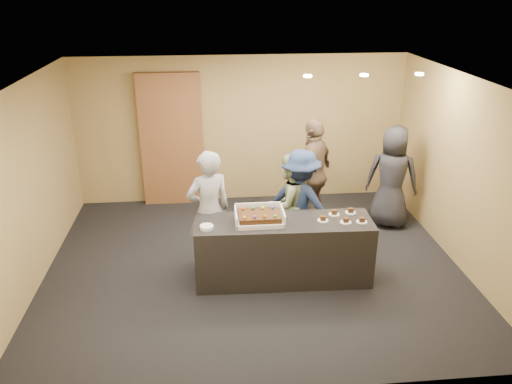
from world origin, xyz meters
TOP-DOWN VIEW (x-y plane):
  - room at (0.00, 0.00)m, footprint 6.04×6.00m
  - serving_counter at (0.37, -0.41)m, footprint 2.42×0.78m
  - storage_cabinet at (-1.27, 2.41)m, footprint 1.11×0.15m
  - cake_box at (0.04, -0.38)m, footprint 0.65×0.45m
  - sheet_cake at (0.04, -0.41)m, footprint 0.55×0.38m
  - plate_stack at (-0.66, -0.52)m, footprint 0.18×0.18m
  - slice_a at (0.90, -0.44)m, footprint 0.15×0.15m
  - slice_b at (1.10, -0.27)m, footprint 0.15×0.15m
  - slice_c at (1.19, -0.52)m, footprint 0.15×0.15m
  - slice_d at (1.34, -0.23)m, footprint 0.15×0.15m
  - slice_e at (1.41, -0.53)m, footprint 0.15×0.15m
  - person_server_grey at (-0.63, 0.04)m, footprint 0.76×0.63m
  - person_sage_man at (0.56, 0.38)m, footprint 0.96×0.88m
  - person_navy_man at (0.73, 0.34)m, footprint 1.22×1.10m
  - person_brown_extra at (1.10, 1.19)m, footprint 1.03×1.16m
  - person_dark_suit at (2.41, 1.10)m, footprint 1.00×0.84m
  - ceiling_spotlights at (1.60, 0.50)m, footprint 1.72×0.12m

SIDE VIEW (x-z plane):
  - serving_counter at x=0.37m, z-range 0.00..0.90m
  - person_sage_man at x=0.56m, z-range 0.00..1.58m
  - person_navy_man at x=0.73m, z-range 0.00..1.64m
  - person_dark_suit at x=2.41m, z-range 0.00..1.75m
  - person_server_grey at x=-0.63m, z-range 0.00..1.78m
  - plate_stack at x=-0.66m, z-range 0.90..0.94m
  - slice_a at x=0.90m, z-range 0.89..0.96m
  - slice_b at x=1.10m, z-range 0.89..0.96m
  - slice_c at x=1.19m, z-range 0.89..0.96m
  - slice_d at x=1.34m, z-range 0.89..0.96m
  - slice_e at x=1.41m, z-range 0.89..0.96m
  - person_brown_extra at x=1.10m, z-range 0.00..1.88m
  - cake_box at x=0.04m, z-range 0.85..1.04m
  - sheet_cake at x=0.04m, z-range 0.94..1.05m
  - storage_cabinet at x=-1.27m, z-range 0.00..2.43m
  - room at x=0.00m, z-range 0.00..2.70m
  - ceiling_spotlights at x=1.60m, z-range 2.66..2.69m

